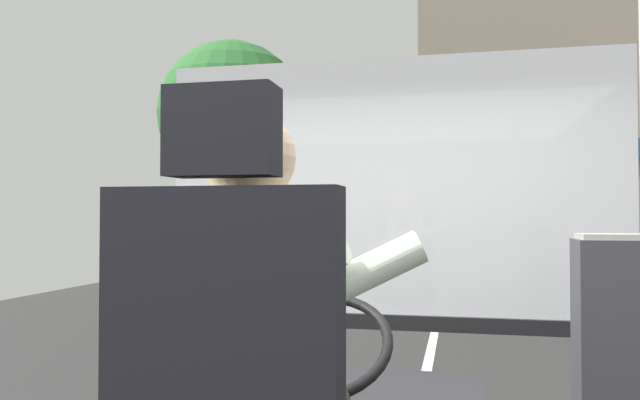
{
  "coord_description": "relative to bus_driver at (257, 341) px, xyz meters",
  "views": [
    {
      "loc": [
        0.37,
        -1.78,
        1.77
      ],
      "look_at": [
        -0.37,
        1.57,
        1.86
      ],
      "focal_mm": 35.15,
      "sensor_mm": 36.0,
      "label": 1
    }
  ],
  "objects": [
    {
      "name": "windshield_panel",
      "position": [
        0.09,
        2.01,
        0.25
      ],
      "size": [
        2.5,
        0.08,
        1.48
      ],
      "color": "silver"
    },
    {
      "name": "ground",
      "position": [
        0.09,
        9.19,
        -1.51
      ],
      "size": [
        18.0,
        44.0,
        0.06
      ],
      "color": "#2C2C2C"
    },
    {
      "name": "street_tree",
      "position": [
        -4.37,
        11.44,
        2.47
      ],
      "size": [
        3.18,
        3.18,
        5.57
      ],
      "color": "#4C3828",
      "rests_on": "ground"
    },
    {
      "name": "fare_box",
      "position": [
        1.0,
        0.99,
        -0.28
      ],
      "size": [
        0.27,
        0.21,
        1.02
      ],
      "color": "#333338",
      "rests_on": "bus_floor"
    },
    {
      "name": "bus_driver",
      "position": [
        0.0,
        0.0,
        0.0
      ],
      "size": [
        0.78,
        0.54,
        0.84
      ],
      "color": "#332D28",
      "rests_on": "driver_seat"
    }
  ]
}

